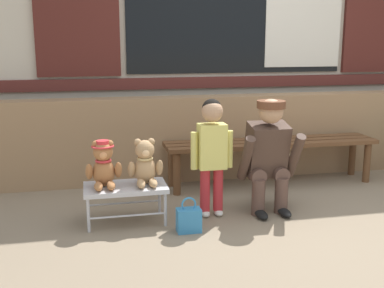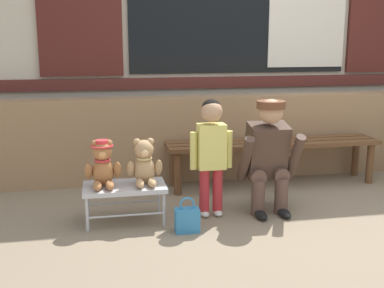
{
  "view_description": "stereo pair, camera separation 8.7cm",
  "coord_description": "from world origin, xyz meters",
  "views": [
    {
      "loc": [
        -1.62,
        -3.33,
        1.42
      ],
      "look_at": [
        -0.77,
        0.58,
        0.55
      ],
      "focal_mm": 45.6,
      "sensor_mm": 36.0,
      "label": 1
    },
    {
      "loc": [
        -1.54,
        -3.35,
        1.42
      ],
      "look_at": [
        -0.77,
        0.58,
        0.55
      ],
      "focal_mm": 45.6,
      "sensor_mm": 36.0,
      "label": 2
    }
  ],
  "objects": [
    {
      "name": "wooden_bench_long",
      "position": [
        0.13,
        1.06,
        0.37
      ],
      "size": [
        2.1,
        0.4,
        0.44
      ],
      "color": "brown",
      "rests_on": "ground"
    },
    {
      "name": "small_display_bench",
      "position": [
        -1.36,
        0.33,
        0.27
      ],
      "size": [
        0.64,
        0.36,
        0.3
      ],
      "color": "#BCBCC1",
      "rests_on": "ground"
    },
    {
      "name": "adult_crouching",
      "position": [
        -0.18,
        0.35,
        0.48
      ],
      "size": [
        0.5,
        0.49,
        0.95
      ],
      "color": "brown",
      "rests_on": "ground"
    },
    {
      "name": "ground_plane",
      "position": [
        0.0,
        0.0,
        0.0
      ],
      "size": [
        60.0,
        60.0,
        0.0
      ],
      "primitive_type": "plane",
      "color": "#84725B"
    },
    {
      "name": "handbag_on_ground",
      "position": [
        -0.92,
        0.03,
        0.1
      ],
      "size": [
        0.18,
        0.11,
        0.27
      ],
      "color": "teal",
      "rests_on": "ground"
    },
    {
      "name": "brick_low_wall",
      "position": [
        0.0,
        1.43,
        0.42
      ],
      "size": [
        6.49,
        0.25,
        0.85
      ],
      "primitive_type": "cube",
      "color": "#997551",
      "rests_on": "ground"
    },
    {
      "name": "teddy_bear_with_hat",
      "position": [
        -1.52,
        0.33,
        0.47
      ],
      "size": [
        0.28,
        0.27,
        0.36
      ],
      "color": "#A86B3D",
      "rests_on": "small_display_bench"
    },
    {
      "name": "child_standing",
      "position": [
        -0.66,
        0.33,
        0.59
      ],
      "size": [
        0.35,
        0.18,
        0.96
      ],
      "color": "#B7282D",
      "rests_on": "ground"
    },
    {
      "name": "teddy_bear_plain",
      "position": [
        -1.2,
        0.33,
        0.46
      ],
      "size": [
        0.28,
        0.26,
        0.36
      ],
      "color": "tan",
      "rests_on": "small_display_bench"
    },
    {
      "name": "shop_facade",
      "position": [
        0.0,
        1.94,
        1.69
      ],
      "size": [
        6.63,
        0.26,
        3.34
      ],
      "color": "beige",
      "rests_on": "ground"
    }
  ]
}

